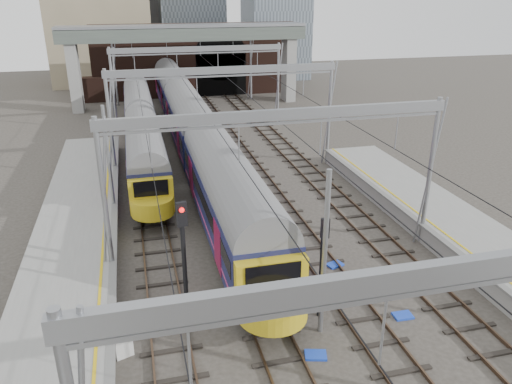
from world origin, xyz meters
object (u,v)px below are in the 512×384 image
object	(u,v)px
train_second	(141,126)
signal_near_centre	(322,255)
signal_near_left	(184,250)
train_main	(179,101)
relay_cabinet	(122,340)

from	to	relation	value
train_second	signal_near_centre	world-z (taller)	signal_near_centre
signal_near_left	train_second	bearing A→B (deg)	79.04
train_second	signal_near_left	distance (m)	24.16
signal_near_left	signal_near_centre	distance (m)	5.57
train_second	signal_near_centre	bearing A→B (deg)	-75.88
train_main	relay_cabinet	distance (m)	34.30
relay_cabinet	train_main	bearing A→B (deg)	60.52
signal_near_centre	relay_cabinet	xyz separation A→B (m)	(-8.11, -0.42, -2.29)
signal_near_left	relay_cabinet	xyz separation A→B (m)	(-2.64, -1.37, -2.76)
signal_near_centre	signal_near_left	bearing A→B (deg)	173.58
train_main	train_second	world-z (taller)	train_main
train_second	signal_near_centre	size ratio (longest dim) A/B	6.44
train_main	train_second	bearing A→B (deg)	-115.85
train_main	signal_near_left	xyz separation A→B (m)	(-3.16, -32.38, 0.85)
signal_near_centre	relay_cabinet	world-z (taller)	signal_near_centre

